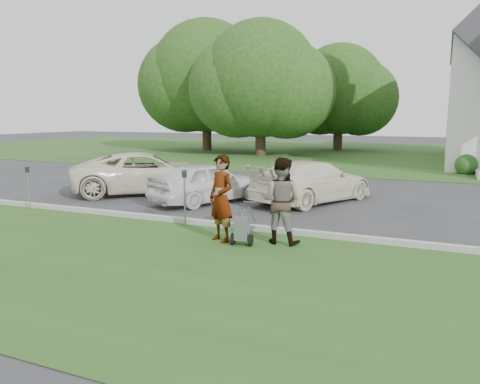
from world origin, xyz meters
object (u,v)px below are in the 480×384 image
Objects in this scene: person_left at (221,199)px; person_right at (281,201)px; parking_meter_near at (185,191)px; tree_back at (339,94)px; car_b at (207,182)px; tree_left at (261,85)px; car_c at (312,181)px; parking_meter_far at (28,183)px; car_a at (147,173)px; tree_far at (206,82)px; striping_cart at (242,229)px.

person_right is (1.30, 0.40, -0.02)m from person_left.
person_left is at bearing -31.83° from parking_meter_near.
car_b is (1.21, -26.40, -4.04)m from tree_back.
car_c is (8.42, -16.90, -4.40)m from tree_left.
car_a reaches higher than parking_meter_far.
tree_left reaches higher than car_b.
parking_meter_near is 0.28× the size of car_a.
car_a reaches higher than car_c.
car_c is (2.12, 4.84, -0.25)m from parking_meter_near.
tree_left is 19.63m from car_b.
tree_back is 2.38× the size of car_b.
car_b is (11.21, -21.40, -5.00)m from tree_far.
car_c is at bearing 33.26° from parking_meter_far.
parking_meter_near is (6.29, -21.74, -4.15)m from tree_left.
parking_meter_near is 5.44m from parking_meter_far.
parking_meter_far is (-8.26, 0.43, -0.11)m from person_right.
car_c is at bearing -123.20° from car_a.
person_right is (0.72, 0.54, 0.60)m from striping_cart.
person_right is 8.27m from parking_meter_far.
tree_back is at bearing 26.56° from tree_far.
car_c is at bearing -54.07° from tree_far.
parking_meter_near is 3.52m from car_b.
person_right is at bearing -67.75° from tree_left.
person_right reaches higher than striping_cart.
striping_cart is at bearing -81.89° from tree_back.
parking_meter_far is (-6.96, 0.83, -0.13)m from person_left.
parking_meter_far is at bearing -161.88° from person_left.
person_right is 0.49× the size of car_b.
parking_meter_far is (-7.53, 0.97, 0.50)m from striping_cart.
tree_far reaches higher than parking_meter_far.
car_b is at bearing -62.35° from tree_far.
person_left is 7.01m from parking_meter_far.
person_left is (13.82, -25.69, -4.69)m from tree_far.
tree_far is 5.79× the size of person_left.
car_c is (0.02, 5.93, 0.33)m from striping_cart.
person_right is 5.44m from car_c.
tree_far reaches higher than striping_cart.
person_right reaches higher than parking_meter_far.
tree_left is at bearing 106.15° from parking_meter_near.
car_c reaches higher than parking_meter_far.
person_right is at bearing -59.12° from tree_far.
tree_far is 5.93× the size of person_right.
striping_cart is 7.61m from parking_meter_far.
person_left is 7.60m from car_a.
tree_far is 2.39× the size of car_c.
striping_cart is at bearing -7.33° from parking_meter_far.
car_c is (6.21, 0.66, -0.06)m from car_a.
car_c is (3.21, 1.50, 0.02)m from car_b.
car_b is at bearing 116.93° from striping_cart.
tree_back is at bearing 84.00° from parking_meter_far.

